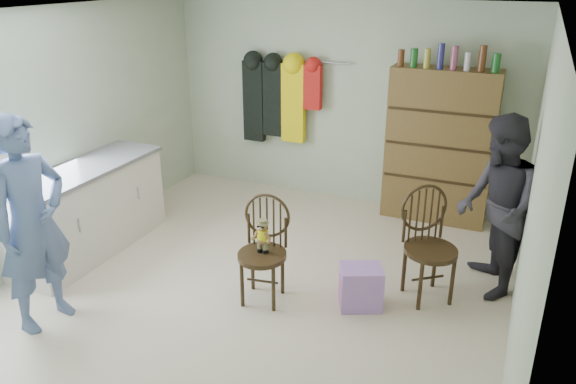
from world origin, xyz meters
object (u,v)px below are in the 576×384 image
at_px(counter, 88,210).
at_px(chair_front, 264,244).
at_px(dresser, 439,146).
at_px(chair_far, 428,240).

bearing_deg(counter, chair_front, -2.69).
bearing_deg(dresser, counter, -144.32).
bearing_deg(chair_front, counter, 168.64).
relative_size(counter, chair_far, 1.77).
bearing_deg(counter, dresser, 35.68).
height_order(counter, chair_front, chair_front).
xyz_separation_m(chair_front, chair_far, (1.33, 0.62, 0.02)).
distance_m(chair_front, chair_far, 1.47).
relative_size(chair_far, dresser, 0.51).
height_order(chair_front, dresser, dresser).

